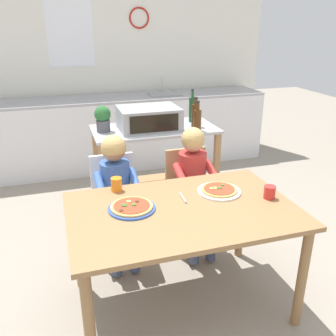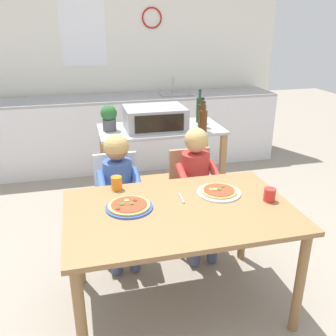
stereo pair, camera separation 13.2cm
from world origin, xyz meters
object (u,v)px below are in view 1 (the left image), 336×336
Objects in this scene: pizza_plate_blue_rimmed at (132,207)px; serving_spoon at (183,198)px; dining_chair_left at (115,199)px; kitchen_island_cart at (155,158)px; child_in_red_shirt at (195,177)px; bottle_slim_sauce at (192,109)px; bottle_clear_vinegar at (197,119)px; pizza_plate_white at (219,190)px; bottle_brown_beer at (195,115)px; child_in_blue_striped_shirt at (117,185)px; toaster_oven at (149,118)px; potted_herb_plant at (103,118)px; drinking_cup_red at (270,192)px; dining_table at (182,222)px; drinking_cup_orange at (116,184)px; dining_chair_right at (189,191)px.

serving_spoon is (0.34, 0.04, -0.01)m from pizza_plate_blue_rimmed.
dining_chair_left reaches higher than serving_spoon.
child_in_red_shirt is at bearing -77.98° from kitchen_island_cart.
bottle_clear_vinegar is at bearing -102.36° from bottle_slim_sauce.
kitchen_island_cart is 1.14m from serving_spoon.
pizza_plate_white is at bearing 4.16° from serving_spoon.
bottle_brown_beer reaches higher than child_in_blue_striped_shirt.
pizza_plate_blue_rimmed is at bearing -109.53° from toaster_oven.
potted_herb_plant reaches higher than serving_spoon.
toaster_oven is 0.81m from dining_chair_left.
potted_herb_plant is 0.73m from child_in_blue_striped_shirt.
kitchen_island_cart is 7.96× the size of serving_spoon.
child_in_red_shirt is 3.53× the size of pizza_plate_blue_rimmed.
potted_herb_plant is 0.97m from child_in_red_shirt.
child_in_blue_striped_shirt is at bearing 89.98° from pizza_plate_blue_rimmed.
child_in_red_shirt is (0.20, -0.65, -0.33)m from toaster_oven.
toaster_oven reaches higher than drinking_cup_red.
dining_table is 1.71× the size of dining_chair_left.
dining_chair_left is (-0.30, 0.75, -0.16)m from dining_table.
serving_spoon is (0.34, -0.50, 0.08)m from child_in_blue_striped_shirt.
bottle_brown_beer is at bearing 75.84° from bottle_clear_vinegar.
drinking_cup_orange is (-0.84, -0.68, -0.22)m from bottle_clear_vinegar.
dining_chair_left and dining_chair_right have the same top height.
dining_chair_left is 2.81× the size of pizza_plate_white.
bottle_slim_sauce is at bearing 66.89° from serving_spoon.
drinking_cup_red is (0.88, -0.12, 0.03)m from pizza_plate_blue_rimmed.
dining_table is 0.16m from serving_spoon.
toaster_oven is 0.38× the size of dining_table.
drinking_cup_red is (0.58, -0.03, 0.13)m from dining_table.
potted_herb_plant is at bearing 89.11° from dining_chair_left.
toaster_oven reaches higher than serving_spoon.
toaster_oven is 1.71× the size of bottle_slim_sauce.
potted_herb_plant reaches higher than pizza_plate_blue_rimmed.
child_in_red_shirt is at bearing -3.91° from child_in_blue_striped_shirt.
bottle_clear_vinegar is 0.32× the size of dining_chair_left.
drinking_cup_orange is (-0.88, -0.82, -0.22)m from bottle_brown_beer.
child_in_blue_striped_shirt is 0.61m from child_in_red_shirt.
bottle_clear_vinegar is 0.19× the size of dining_table.
pizza_plate_white is 0.69m from drinking_cup_orange.
pizza_plate_white reaches higher than dining_table.
dining_chair_right is at bearing 89.98° from pizza_plate_white.
bottle_slim_sauce reaches higher than dining_table.
pizza_plate_white is at bearing -102.23° from bottle_clear_vinegar.
drinking_cup_red reaches higher than pizza_plate_blue_rimmed.
dining_table is (-0.54, -1.18, -0.36)m from bottle_brown_beer.
bottle_clear_vinegar is at bearing 60.47° from dining_chair_right.
bottle_brown_beer is 0.83m from potted_herb_plant.
drinking_cup_red is 0.56m from serving_spoon.
toaster_oven is at bearing 86.64° from serving_spoon.
potted_herb_plant is 0.16× the size of dining_table.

